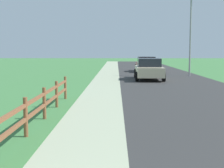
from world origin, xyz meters
name	(u,v)px	position (x,y,z in m)	size (l,w,h in m)	color
ground_plane	(119,76)	(0.00, 25.00, 0.00)	(120.00, 120.00, 0.00)	#3E783F
road_asphalt	(158,74)	(3.50, 27.00, 0.00)	(7.00, 66.00, 0.01)	#303030
curb_concrete	(86,74)	(-3.00, 27.00, 0.00)	(6.00, 66.00, 0.01)	#A4AE8E
grass_verge	(70,74)	(-4.50, 27.00, 0.01)	(5.00, 66.00, 0.00)	#3E783F
rail_fence	(26,114)	(-2.54, 6.03, 0.59)	(0.11, 12.70, 1.02)	brown
parked_suv_beige	(149,69)	(2.19, 22.01, 0.78)	(2.18, 4.88, 1.58)	#C6B793
parked_car_red	(146,64)	(2.83, 31.01, 0.75)	(2.23, 4.92, 1.53)	maroon
street_lamp	(192,26)	(6.05, 25.17, 4.20)	(1.17, 0.20, 7.16)	gray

